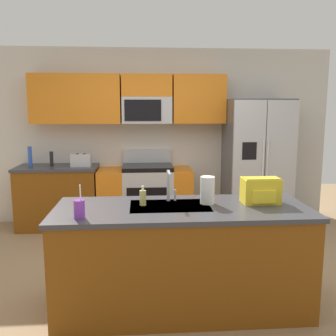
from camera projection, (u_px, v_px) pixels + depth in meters
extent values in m
plane|color=#997A56|center=(171.00, 278.00, 3.82)|extent=(9.00, 9.00, 0.00)
cube|color=beige|center=(160.00, 136.00, 5.73)|extent=(5.20, 0.10, 2.60)
cube|color=orange|center=(55.00, 99.00, 5.32)|extent=(0.70, 0.32, 0.70)
cube|color=orange|center=(100.00, 99.00, 5.37)|extent=(0.58, 0.32, 0.70)
cube|color=orange|center=(199.00, 99.00, 5.47)|extent=(0.76, 0.32, 0.70)
cube|color=#B7BABF|center=(147.00, 110.00, 5.44)|extent=(0.72, 0.32, 0.38)
cube|color=black|center=(143.00, 110.00, 5.28)|extent=(0.52, 0.01, 0.30)
cube|color=orange|center=(147.00, 86.00, 5.39)|extent=(0.72, 0.32, 0.32)
cube|color=brown|center=(59.00, 198.00, 5.41)|extent=(1.12, 0.60, 0.86)
cube|color=#38383D|center=(57.00, 168.00, 5.34)|extent=(1.15, 0.63, 0.04)
cube|color=#B7BABF|center=(148.00, 197.00, 5.51)|extent=(0.72, 0.60, 0.84)
cube|color=black|center=(148.00, 200.00, 5.21)|extent=(0.60, 0.01, 0.36)
cube|color=black|center=(148.00, 167.00, 5.44)|extent=(0.72, 0.60, 0.06)
cube|color=#B7BABF|center=(147.00, 156.00, 5.68)|extent=(0.72, 0.06, 0.20)
cube|color=orange|center=(111.00, 198.00, 5.47)|extent=(0.36, 0.60, 0.84)
cube|color=orange|center=(181.00, 197.00, 5.55)|extent=(0.28, 0.60, 0.84)
cube|color=#4C4F54|center=(256.00, 163.00, 5.50)|extent=(0.90, 0.70, 1.85)
cube|color=#B7BABF|center=(248.00, 167.00, 5.12)|extent=(0.44, 0.04, 1.81)
cube|color=#B7BABF|center=(280.00, 166.00, 5.15)|extent=(0.44, 0.04, 1.81)
cylinder|color=silver|center=(263.00, 160.00, 5.09)|extent=(0.02, 0.02, 0.60)
cylinder|color=silver|center=(268.00, 160.00, 5.09)|extent=(0.02, 0.02, 0.60)
cube|color=black|center=(249.00, 151.00, 5.06)|extent=(0.20, 0.00, 0.24)
cube|color=brown|center=(182.00, 259.00, 3.23)|extent=(2.12, 0.81, 0.86)
cube|color=#38383D|center=(182.00, 209.00, 3.16)|extent=(2.16, 0.85, 0.04)
cube|color=#B7BABF|center=(170.00, 207.00, 3.20)|extent=(0.68, 0.44, 0.03)
cube|color=#B7BABF|center=(81.00, 160.00, 5.30)|extent=(0.28, 0.16, 0.18)
cube|color=black|center=(77.00, 154.00, 5.28)|extent=(0.03, 0.11, 0.01)
cube|color=black|center=(84.00, 154.00, 5.29)|extent=(0.03, 0.11, 0.01)
cylinder|color=black|center=(52.00, 159.00, 5.32)|extent=(0.05, 0.05, 0.21)
cylinder|color=blue|center=(30.00, 157.00, 5.27)|extent=(0.06, 0.06, 0.29)
cylinder|color=#B7BABF|center=(168.00, 186.00, 3.34)|extent=(0.03, 0.03, 0.28)
cylinder|color=#B7BABF|center=(169.00, 173.00, 3.22)|extent=(0.02, 0.20, 0.02)
cylinder|color=#B7BABF|center=(175.00, 195.00, 3.36)|extent=(0.02, 0.02, 0.10)
cylinder|color=purple|center=(79.00, 209.00, 2.82)|extent=(0.08, 0.08, 0.14)
cylinder|color=white|center=(80.00, 194.00, 2.80)|extent=(0.01, 0.03, 0.14)
cylinder|color=#D8CC66|center=(143.00, 198.00, 3.20)|extent=(0.06, 0.06, 0.13)
cylinder|color=white|center=(143.00, 188.00, 3.18)|extent=(0.02, 0.02, 0.04)
cylinder|color=white|center=(207.00, 190.00, 3.24)|extent=(0.12, 0.12, 0.24)
cube|color=yellow|center=(260.00, 191.00, 3.27)|extent=(0.32, 0.20, 0.22)
cube|color=gold|center=(262.00, 179.00, 3.24)|extent=(0.30, 0.14, 0.03)
cube|color=yellow|center=(264.00, 197.00, 3.17)|extent=(0.20, 0.03, 0.11)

